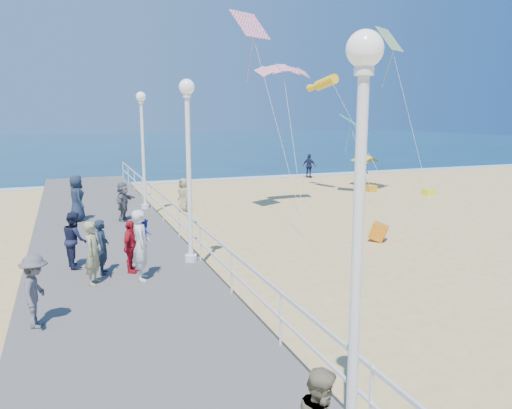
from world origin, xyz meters
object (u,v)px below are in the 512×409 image
object	(u,v)px
spectator_5	(123,201)
box_kite	(378,234)
spectator_0	(102,247)
beach_chair_right	(428,192)
spectator_4	(77,198)
beach_umbrella	(365,157)
beach_chair_left	(371,188)
lamp_post_mid	(188,152)
beach_walker_c	(184,195)
spectator_7	(75,239)
woman_holding_toddler	(141,245)
spectator_3	(130,247)
lamp_post_near	(359,205)
spectator_6	(93,253)
spectator_2	(35,291)
lamp_post_far	(143,138)
toddler_held	(146,233)
beach_walker_b	(309,166)
beach_walker_a	(365,171)

from	to	relation	value
spectator_5	box_kite	size ratio (longest dim) A/B	2.66
spectator_0	beach_chair_right	world-z (taller)	spectator_0
spectator_0	spectator_4	size ratio (longest dim) A/B	0.81
beach_umbrella	beach_chair_left	distance (m)	3.09
lamp_post_mid	spectator_5	distance (m)	7.21
spectator_4	beach_walker_c	world-z (taller)	spectator_4
spectator_7	beach_chair_right	distance (m)	21.43
spectator_5	beach_walker_c	world-z (taller)	spectator_5
lamp_post_mid	spectator_0	world-z (taller)	lamp_post_mid
woman_holding_toddler	spectator_3	size ratio (longest dim) A/B	1.28
spectator_5	woman_holding_toddler	bearing A→B (deg)	-152.45
lamp_post_near	spectator_5	size ratio (longest dim) A/B	3.34
woman_holding_toddler	spectator_6	bearing A→B (deg)	94.14
spectator_2	woman_holding_toddler	bearing A→B (deg)	-37.98
lamp_post_far	beach_chair_left	bearing A→B (deg)	10.91
lamp_post_mid	spectator_7	size ratio (longest dim) A/B	3.29
beach_walker_c	beach_umbrella	world-z (taller)	beach_umbrella
beach_walker_c	beach_chair_left	xyz separation A→B (m)	(12.18, 2.09, -0.63)
lamp_post_mid	spectator_6	xyz separation A→B (m)	(-2.81, -1.07, -2.43)
lamp_post_near	beach_walker_c	world-z (taller)	lamp_post_near
spectator_4	beach_umbrella	bearing A→B (deg)	-81.68
lamp_post_mid	box_kite	size ratio (longest dim) A/B	8.87
woman_holding_toddler	beach_walker_c	world-z (taller)	woman_holding_toddler
lamp_post_near	spectator_0	world-z (taller)	lamp_post_near
woman_holding_toddler	spectator_7	world-z (taller)	woman_holding_toddler
beach_chair_left	beach_chair_right	bearing A→B (deg)	-48.19
woman_holding_toddler	box_kite	size ratio (longest dim) A/B	3.15
lamp_post_near	lamp_post_far	xyz separation A→B (m)	(0.00, 18.00, 0.00)
toddler_held	beach_walker_b	distance (m)	25.09
spectator_3	spectator_6	size ratio (longest dim) A/B	0.89
toddler_held	beach_umbrella	size ratio (longest dim) A/B	0.35
spectator_4	toddler_held	bearing A→B (deg)	178.32
beach_walker_b	spectator_5	bearing A→B (deg)	94.12
spectator_3	spectator_7	xyz separation A→B (m)	(-1.42, 1.10, 0.07)
beach_walker_b	beach_walker_a	bearing A→B (deg)	-171.83
spectator_5	beach_walker_c	xyz separation A→B (m)	(3.19, 2.97, -0.37)
lamp_post_near	spectator_5	distance (m)	15.90
beach_walker_c	spectator_0	bearing A→B (deg)	-38.30
spectator_4	lamp_post_near	bearing A→B (deg)	178.14
spectator_4	spectator_7	xyz separation A→B (m)	(-0.22, -6.59, -0.13)
spectator_0	spectator_4	bearing A→B (deg)	10.58
lamp_post_near	spectator_2	distance (m)	7.35
lamp_post_far	spectator_7	world-z (taller)	lamp_post_far
woman_holding_toddler	beach_chair_right	distance (m)	20.80
box_kite	lamp_post_near	bearing A→B (deg)	-172.29
lamp_post_mid	woman_holding_toddler	size ratio (longest dim) A/B	2.81
toddler_held	beach_umbrella	xyz separation A→B (m)	(16.62, 15.10, 0.28)
lamp_post_near	spectator_4	xyz separation A→B (m)	(-3.00, 16.25, -2.32)
spectator_3	lamp_post_far	bearing A→B (deg)	14.09
lamp_post_mid	spectator_2	distance (m)	5.87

